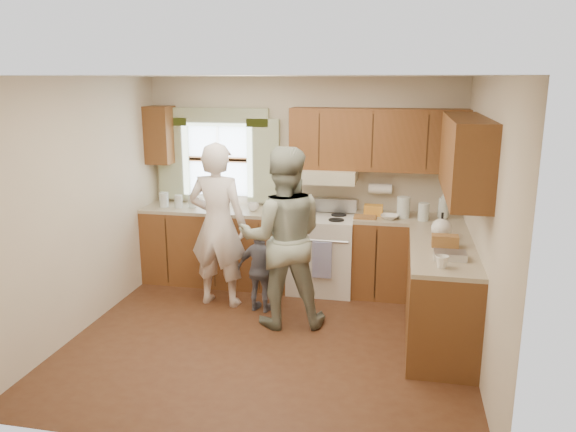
% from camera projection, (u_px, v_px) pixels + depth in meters
% --- Properties ---
extents(room, '(3.80, 3.80, 3.80)m').
position_uv_depth(room, '(269.00, 215.00, 5.18)').
color(room, '#462515').
rests_on(room, ground).
extents(kitchen_fixtures, '(3.80, 2.25, 2.15)m').
position_uv_depth(kitchen_fixtures, '(346.00, 231.00, 6.18)').
color(kitchen_fixtures, '#4B2B10').
rests_on(kitchen_fixtures, ground).
extents(stove, '(0.76, 0.67, 1.07)m').
position_uv_depth(stove, '(322.00, 252.00, 6.68)').
color(stove, silver).
rests_on(stove, ground).
extents(woman_left, '(0.70, 0.49, 1.82)m').
position_uv_depth(woman_left, '(218.00, 225.00, 6.15)').
color(woman_left, white).
rests_on(woman_left, ground).
extents(woman_right, '(1.03, 0.88, 1.84)m').
position_uv_depth(woman_right, '(283.00, 238.00, 5.64)').
color(woman_right, '#243726').
rests_on(woman_right, ground).
extents(child, '(0.59, 0.34, 0.94)m').
position_uv_depth(child, '(261.00, 270.00, 6.05)').
color(child, slate).
rests_on(child, ground).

